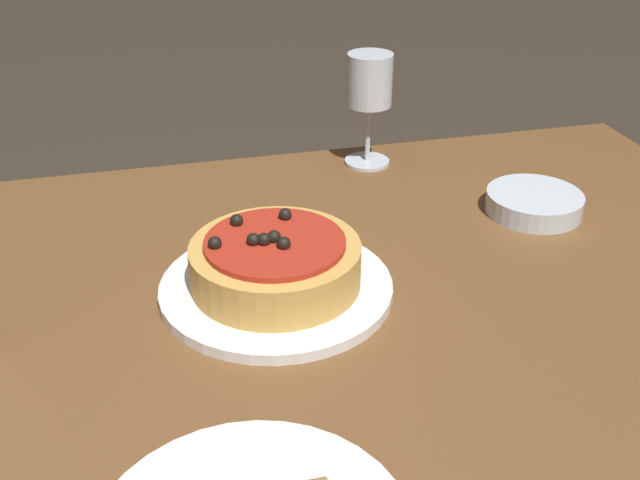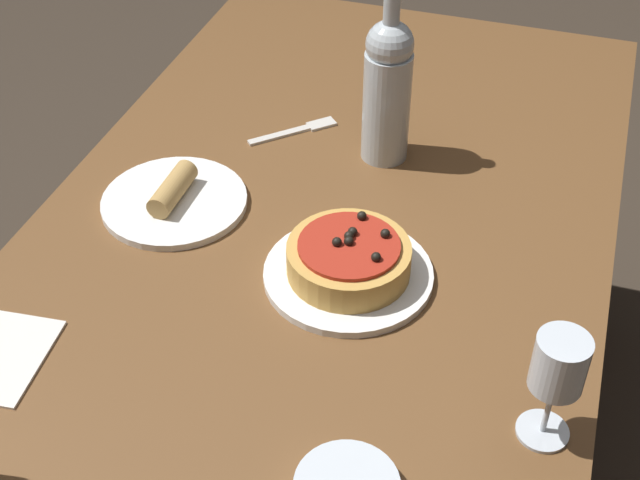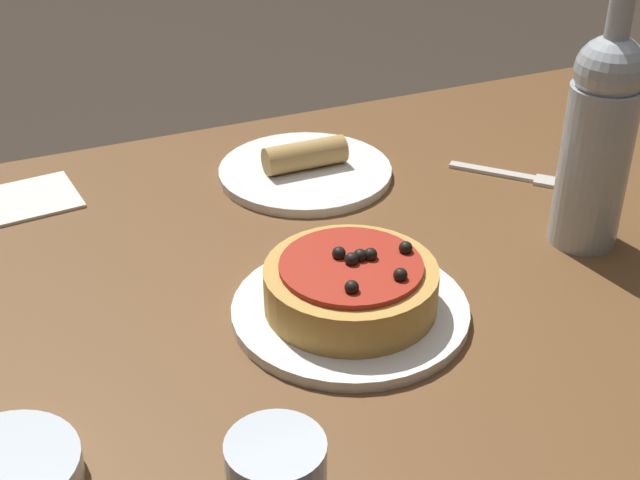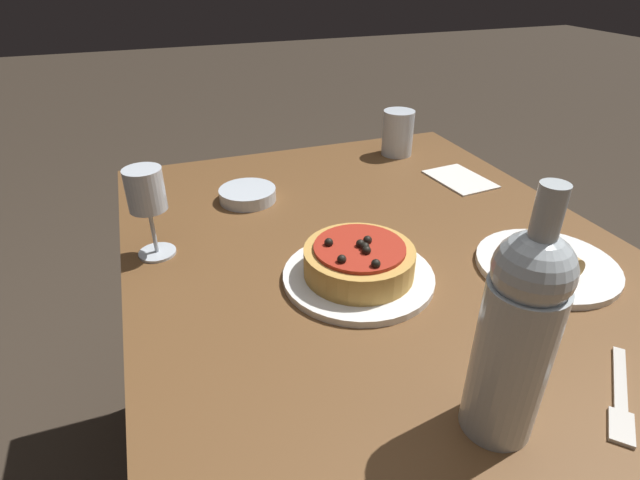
{
  "view_description": "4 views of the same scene",
  "coord_description": "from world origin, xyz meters",
  "views": [
    {
      "loc": [
        0.01,
        -0.57,
        1.15
      ],
      "look_at": [
        0.18,
        0.12,
        0.74
      ],
      "focal_mm": 42.0,
      "sensor_mm": 36.0,
      "label": 1
    },
    {
      "loc": [
        1.03,
        0.32,
        1.58
      ],
      "look_at": [
        0.12,
        0.03,
        0.77
      ],
      "focal_mm": 50.0,
      "sensor_mm": 36.0,
      "label": 2
    },
    {
      "loc": [
        0.44,
        0.74,
        1.25
      ],
      "look_at": [
        0.14,
        0.05,
        0.8
      ],
      "focal_mm": 50.0,
      "sensor_mm": 36.0,
      "label": 3
    },
    {
      "loc": [
        -0.48,
        0.36,
        1.18
      ],
      "look_at": [
        0.18,
        0.12,
        0.77
      ],
      "focal_mm": 28.0,
      "sensor_mm": 36.0,
      "label": 4
    }
  ],
  "objects": [
    {
      "name": "pizza",
      "position": [
        0.12,
        0.07,
        0.75
      ],
      "size": [
        0.18,
        0.18,
        0.06
      ],
      "color": "gold",
      "rests_on": "dinner_plate"
    },
    {
      "name": "dinner_plate",
      "position": [
        0.12,
        0.07,
        0.72
      ],
      "size": [
        0.24,
        0.24,
        0.01
      ],
      "color": "white",
      "rests_on": "dining_table"
    },
    {
      "name": "side_bowl",
      "position": [
        0.47,
        0.18,
        0.73
      ],
      "size": [
        0.12,
        0.12,
        0.03
      ],
      "color": "silver",
      "rests_on": "dining_table"
    },
    {
      "name": "wine_bottle",
      "position": [
        -0.19,
        0.04,
        0.84
      ],
      "size": [
        0.08,
        0.08,
        0.29
      ],
      "color": "#B2BCC1",
      "rests_on": "dining_table"
    },
    {
      "name": "dining_table",
      "position": [
        0.0,
        0.0,
        0.63
      ],
      "size": [
        1.47,
        0.87,
        0.71
      ],
      "color": "brown",
      "rests_on": "ground_plane"
    },
    {
      "name": "side_plate",
      "position": [
        0.04,
        -0.23,
        0.72
      ],
      "size": [
        0.23,
        0.23,
        0.05
      ],
      "color": "white",
      "rests_on": "dining_table"
    },
    {
      "name": "fork",
      "position": [
        -0.21,
        -0.12,
        0.72
      ],
      "size": [
        0.13,
        0.13,
        0.0
      ],
      "rotation": [
        0.0,
        0.0,
        2.33
      ],
      "color": "beige",
      "rests_on": "dining_table"
    },
    {
      "name": "paper_napkin",
      "position": [
        0.41,
        -0.31,
        0.72
      ],
      "size": [
        0.16,
        0.12,
        0.0
      ],
      "color": "silver",
      "rests_on": "dining_table"
    }
  ]
}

